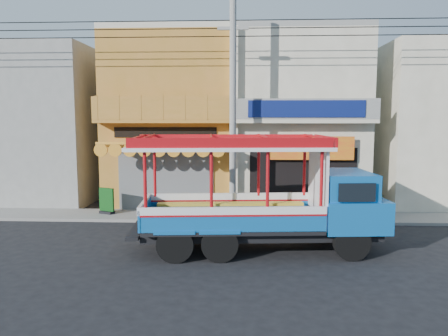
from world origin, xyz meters
The scene contains 13 objects.
ground centered at (0.00, 0.00, 0.00)m, with size 90.00×90.00×0.00m, color black.
sidewalk centered at (0.00, 4.00, 0.06)m, with size 30.00×2.00×0.12m, color slate.
shophouse_left centered at (-4.00, 7.96, 4.11)m, with size 6.00×7.50×8.24m.
shophouse_right centered at (2.00, 7.96, 4.11)m, with size 6.00×6.75×8.24m.
party_pilaster centered at (-1.00, 4.85, 4.00)m, with size 0.35×0.30×8.00m, color #BCB49A.
filler_building_left centered at (-11.00, 8.00, 3.80)m, with size 6.00×6.00×7.60m, color gray.
filler_building_right centered at (9.00, 8.00, 3.80)m, with size 6.00×6.00×7.60m, color #BCB49A.
utility_pole centered at (-0.85, 3.30, 5.03)m, with size 28.00×0.26×9.00m.
songthaew_truck centered at (0.50, -0.44, 1.75)m, with size 7.97×3.16×3.63m.
green_sign centered at (-6.39, 4.06, 0.58)m, with size 0.70×0.53×1.10m.
potted_plant_a centered at (1.09, 4.36, 0.60)m, with size 0.87×0.75×0.97m, color #18551F.
potted_plant_b centered at (4.13, 4.13, 0.68)m, with size 0.61×0.50×1.12m, color #18551F.
potted_plant_c centered at (4.96, 3.85, 0.58)m, with size 0.52×0.52×0.93m, color #18551F.
Camera 1 is at (-0.50, -13.95, 4.19)m, focal length 35.00 mm.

